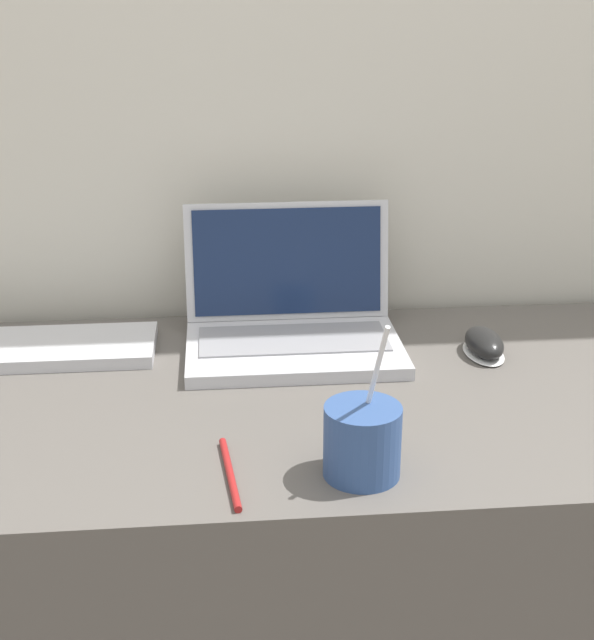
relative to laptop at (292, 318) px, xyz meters
The scene contains 7 objects.
wall_back 0.50m from the laptop, 70.61° to the left, with size 7.00×0.04×2.50m.
desk 0.45m from the laptop, 69.20° to the right, with size 1.36×0.63×0.74m.
laptop is the anchor object (origin of this frame).
drink_cup 0.40m from the laptop, 83.24° to the right, with size 0.09×0.09×0.20m.
computer_mouse 0.30m from the laptop, 12.49° to the right, with size 0.06×0.11×0.04m.
external_keyboard 0.40m from the laptop, behind, with size 0.37×0.15×0.02m.
pen 0.41m from the laptop, 105.45° to the right, with size 0.02×0.16×0.01m.
Camera 1 is at (-0.18, -0.82, 1.29)m, focal length 50.00 mm.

